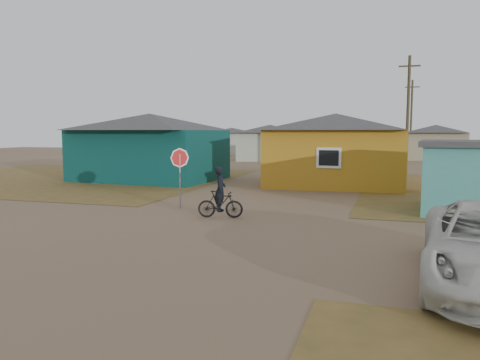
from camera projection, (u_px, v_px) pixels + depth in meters
ground at (193, 236)px, 13.15m from camera, size 120.00×120.00×0.00m
grass_nw at (69, 178)px, 29.62m from camera, size 20.00×18.00×0.00m
house_teal at (150, 146)px, 28.26m from camera, size 8.93×7.08×4.00m
house_yellow at (335, 148)px, 25.50m from camera, size 7.72×6.76×3.90m
house_pale_west at (270, 142)px, 47.02m from camera, size 7.04×6.15×3.60m
house_beige_east at (435, 142)px, 48.01m from camera, size 6.95×6.05×3.60m
house_pale_north at (232, 140)px, 60.79m from camera, size 6.28×5.81×3.40m
utility_pole_near at (408, 113)px, 31.70m from camera, size 1.40×0.20×8.00m
utility_pole_far at (411, 119)px, 46.61m from camera, size 1.40×0.20×8.00m
stop_sign at (180, 164)px, 17.78m from camera, size 0.70×0.35×2.31m
cyclist at (220, 199)px, 15.87m from camera, size 1.60×0.74×1.74m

